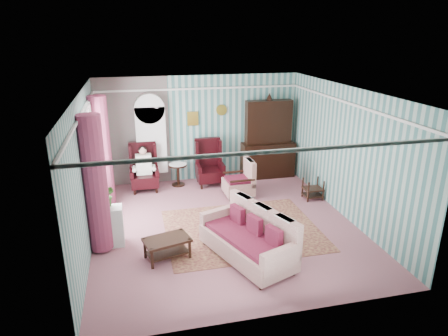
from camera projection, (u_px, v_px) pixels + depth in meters
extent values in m
plane|color=#97575F|center=(225.00, 225.00, 8.70)|extent=(6.00, 6.00, 0.00)
cube|color=#3D6F6C|center=(200.00, 129.00, 10.98)|extent=(5.50, 0.02, 2.90)
cube|color=#3D6F6C|center=(276.00, 229.00, 5.46)|extent=(5.50, 0.02, 2.90)
cube|color=#3D6F6C|center=(85.00, 172.00, 7.63)|extent=(0.02, 6.00, 2.90)
cube|color=#3D6F6C|center=(346.00, 153.00, 8.81)|extent=(0.02, 6.00, 2.90)
cube|color=white|center=(225.00, 91.00, 7.74)|extent=(5.50, 6.00, 0.02)
cube|color=#86445A|center=(133.00, 132.00, 10.58)|extent=(1.90, 0.01, 2.90)
cube|color=silver|center=(225.00, 109.00, 7.86)|extent=(5.50, 6.00, 0.05)
cube|color=white|center=(89.00, 158.00, 8.15)|extent=(0.04, 1.50, 1.90)
cylinder|color=#83314B|center=(95.00, 185.00, 7.29)|extent=(0.44, 0.44, 2.60)
cylinder|color=#83314B|center=(102.00, 152.00, 9.22)|extent=(0.44, 0.44, 2.60)
cube|color=#AA872D|center=(193.00, 119.00, 10.81)|extent=(0.30, 0.03, 0.38)
cube|color=silver|center=(152.00, 145.00, 10.65)|extent=(0.80, 0.28, 2.24)
cube|color=black|center=(269.00, 137.00, 11.22)|extent=(1.50, 0.56, 2.36)
cube|color=black|center=(144.00, 168.00, 10.40)|extent=(0.76, 0.80, 1.25)
cube|color=black|center=(210.00, 163.00, 10.78)|extent=(0.76, 0.80, 1.25)
cylinder|color=black|center=(178.00, 175.00, 10.84)|extent=(0.50, 0.50, 0.60)
cube|color=black|center=(313.00, 189.00, 9.97)|extent=(0.45, 0.38, 0.54)
cube|color=silver|center=(109.00, 227.00, 7.77)|extent=(0.55, 0.35, 0.80)
cube|color=#521C1B|center=(242.00, 230.00, 8.48)|extent=(3.20, 2.60, 0.01)
cube|color=beige|center=(247.00, 236.00, 7.27)|extent=(1.74, 2.24, 0.93)
cube|color=beige|center=(238.00, 180.00, 10.08)|extent=(0.90, 0.81, 0.88)
cube|color=black|center=(167.00, 248.00, 7.38)|extent=(0.93, 0.71, 0.40)
imported|color=#224D18|center=(101.00, 199.00, 7.49)|extent=(0.51, 0.48, 0.44)
imported|color=#174A17|center=(108.00, 196.00, 7.65)|extent=(0.29, 0.27, 0.42)
imported|color=#19521A|center=(103.00, 196.00, 7.67)|extent=(0.29, 0.29, 0.39)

